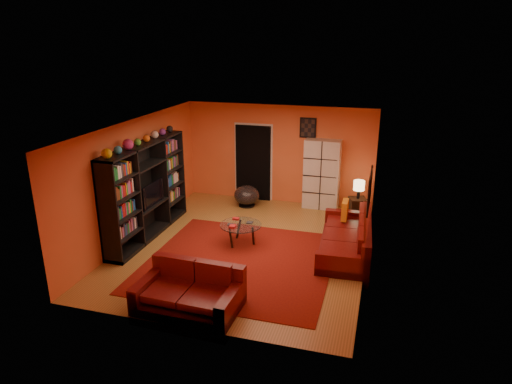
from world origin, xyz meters
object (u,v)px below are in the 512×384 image
(sofa, at_px, (350,239))
(coffee_table, at_px, (241,227))
(entertainment_unit, at_px, (146,191))
(loveseat, at_px, (191,291))
(bowl_chair, at_px, (247,195))
(side_table, at_px, (357,208))
(tv, at_px, (149,194))
(storage_cabinet, at_px, (322,174))
(table_lamp, at_px, (359,186))

(sofa, relative_size, coffee_table, 2.80)
(coffee_table, bearing_deg, entertainment_unit, -177.41)
(loveseat, xyz_separation_m, bowl_chair, (-0.52, 4.78, 0.01))
(bowl_chair, distance_m, side_table, 2.86)
(entertainment_unit, xyz_separation_m, bowl_chair, (1.57, 2.36, -0.76))
(tv, bearing_deg, coffee_table, -87.98)
(storage_cabinet, bearing_deg, loveseat, -103.29)
(loveseat, height_order, table_lamp, table_lamp)
(tv, height_order, coffee_table, tv)
(loveseat, bearing_deg, storage_cabinet, -12.59)
(storage_cabinet, distance_m, table_lamp, 1.08)
(bowl_chair, relative_size, side_table, 1.34)
(storage_cabinet, bearing_deg, coffee_table, -114.46)
(coffee_table, xyz_separation_m, bowl_chair, (-0.57, 2.27, -0.11))
(entertainment_unit, bearing_deg, bowl_chair, 56.41)
(sofa, xyz_separation_m, loveseat, (-2.33, -2.80, 0.00))
(bowl_chair, bearing_deg, table_lamp, -0.16)
(storage_cabinet, bearing_deg, table_lamp, -23.03)
(entertainment_unit, distance_m, bowl_chair, 2.94)
(tv, distance_m, side_table, 5.02)
(entertainment_unit, height_order, table_lamp, entertainment_unit)
(storage_cabinet, bearing_deg, sofa, -66.78)
(entertainment_unit, height_order, coffee_table, entertainment_unit)
(coffee_table, height_order, bowl_chair, bowl_chair)
(tv, height_order, sofa, tv)
(side_table, bearing_deg, loveseat, -116.21)
(sofa, xyz_separation_m, table_lamp, (0.01, 1.97, 0.53))
(coffee_table, relative_size, table_lamp, 1.99)
(storage_cabinet, xyz_separation_m, side_table, (0.98, -0.44, -0.65))
(storage_cabinet, relative_size, side_table, 3.60)
(tv, xyz_separation_m, sofa, (4.37, 0.37, -0.69))
(entertainment_unit, relative_size, bowl_chair, 4.48)
(coffee_table, distance_m, side_table, 3.22)
(tv, height_order, storage_cabinet, storage_cabinet)
(storage_cabinet, bearing_deg, tv, -139.37)
(tv, relative_size, loveseat, 0.52)
(loveseat, distance_m, table_lamp, 5.34)
(tv, distance_m, sofa, 4.44)
(entertainment_unit, xyz_separation_m, storage_cabinet, (3.45, 2.80, -0.15))
(loveseat, bearing_deg, bowl_chair, 8.29)
(loveseat, relative_size, coffee_table, 1.91)
(entertainment_unit, height_order, tv, entertainment_unit)
(side_table, relative_size, table_lamp, 1.11)
(bowl_chair, relative_size, table_lamp, 1.49)
(tv, relative_size, bowl_chair, 1.32)
(side_table, bearing_deg, bowl_chair, 179.84)
(entertainment_unit, relative_size, loveseat, 1.76)
(storage_cabinet, bearing_deg, entertainment_unit, -139.54)
(storage_cabinet, bearing_deg, bowl_chair, -165.53)
(coffee_table, distance_m, storage_cabinet, 3.04)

